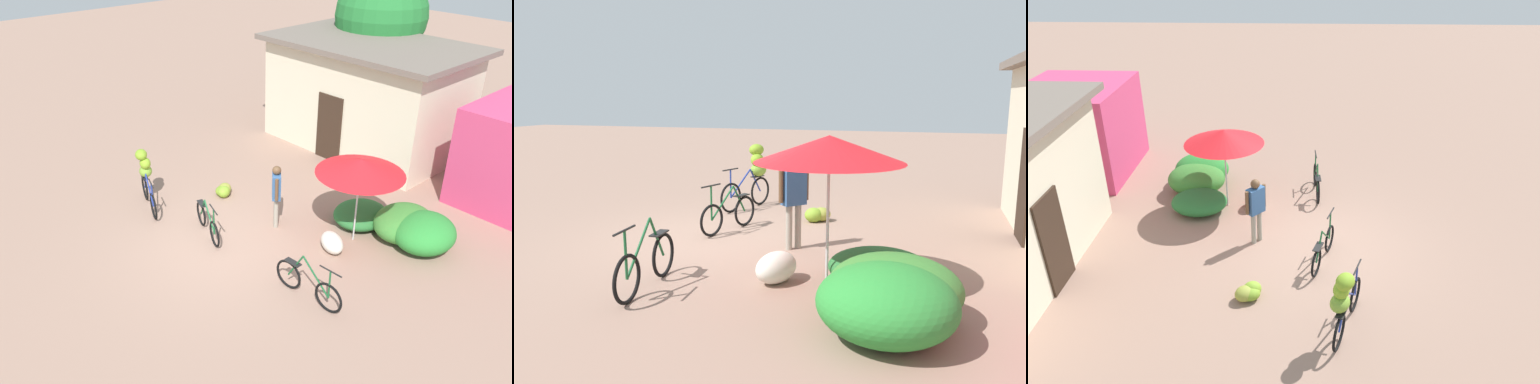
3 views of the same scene
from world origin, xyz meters
TOP-DOWN VIEW (x-y plane):
  - ground_plane at (0.00, 0.00)m, footprint 60.00×60.00m
  - building_low at (-1.50, 6.94)m, footprint 6.13×3.82m
  - tree_behind_building at (-2.58, 8.77)m, footprint 2.99×2.99m
  - hedge_bush_front_left at (1.50, 3.07)m, footprint 1.24×1.40m
  - hedge_bush_front_right at (2.52, 3.33)m, footprint 1.30×1.53m
  - hedge_bush_mid at (3.09, 3.28)m, footprint 1.34×1.49m
  - market_umbrella at (1.83, 2.40)m, footprint 1.96×1.96m
  - bicycle_leftmost at (-2.78, -0.24)m, footprint 1.63×0.74m
  - bicycle_near_pile at (-0.58, 0.02)m, footprint 1.51×0.55m
  - bicycle_center_loaded at (2.54, 0.10)m, footprint 1.65×0.17m
  - banana_pile_on_ground at (-1.82, 1.48)m, footprint 0.60×0.62m
  - produce_sack at (1.79, 1.69)m, footprint 0.82×0.69m
  - person_vendor at (0.17, 1.50)m, footprint 0.45×0.42m

SIDE VIEW (x-z plane):
  - ground_plane at x=0.00m, z-range 0.00..0.00m
  - banana_pile_on_ground at x=-1.82m, z-range -0.01..0.30m
  - produce_sack at x=1.79m, z-range 0.00..0.44m
  - hedge_bush_front_left at x=1.50m, z-range 0.00..0.51m
  - bicycle_near_pile at x=-0.58m, z-range -0.15..0.82m
  - bicycle_center_loaded at x=2.54m, z-range -0.13..0.83m
  - hedge_bush_front_right at x=2.52m, z-range 0.00..0.77m
  - hedge_bush_mid at x=3.09m, z-range 0.00..0.84m
  - bicycle_leftmost at x=-2.78m, z-range 0.10..1.57m
  - person_vendor at x=0.17m, z-range 0.17..1.75m
  - building_low at x=-1.50m, z-range 0.02..3.31m
  - market_umbrella at x=1.83m, z-range 0.86..2.93m
  - tree_behind_building at x=-2.58m, z-range 1.05..6.20m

